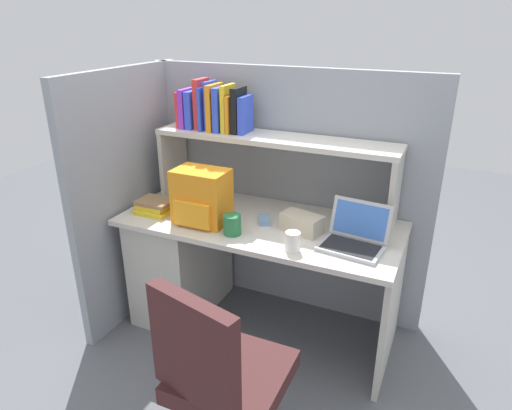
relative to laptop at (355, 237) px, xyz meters
name	(u,v)px	position (x,y,z in m)	size (l,w,h in m)	color
ground_plane	(259,326)	(-0.56, 0.08, -0.78)	(8.00, 8.00, 0.00)	#595B60
desk	(203,258)	(-0.95, 0.08, -0.38)	(1.60, 0.70, 0.73)	beige
cubicle_partition_rear	(284,192)	(-0.56, 0.46, -0.01)	(1.84, 0.05, 1.55)	gray
cubicle_partition_left	(133,195)	(-1.41, 0.03, -0.01)	(0.05, 1.06, 1.55)	gray
overhead_hutch	(274,153)	(-0.56, 0.28, 0.30)	(1.44, 0.28, 0.45)	#BCB7AC
reference_books_on_shelf	(213,109)	(-0.96, 0.28, 0.53)	(0.45, 0.18, 0.30)	red
laptop	(355,237)	(0.00, 0.00, 0.00)	(0.34, 0.29, 0.22)	#B7BABF
backpack	(201,197)	(-0.86, -0.06, 0.10)	(0.30, 0.23, 0.31)	orange
computer_mouse	(264,220)	(-0.53, 0.07, -0.03)	(0.06, 0.10, 0.03)	#7299C6
paper_cup	(293,241)	(-0.27, -0.17, 0.00)	(0.08, 0.08, 0.10)	white
tissue_box	(302,223)	(-0.30, 0.05, 0.00)	(0.22, 0.12, 0.10)	#BFB299
snack_canister	(232,225)	(-0.63, -0.13, 0.00)	(0.10, 0.10, 0.11)	#26723F
desk_book_stack	(156,206)	(-1.19, -0.04, -0.01)	(0.21, 0.19, 0.07)	yellow
office_chair	(223,394)	(-0.31, -0.86, -0.39)	(0.52, 0.53, 0.93)	black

